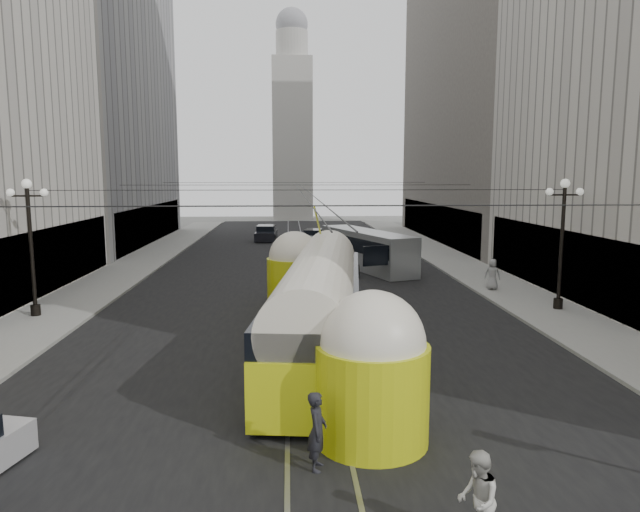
{
  "coord_description": "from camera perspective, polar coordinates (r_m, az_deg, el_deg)",
  "views": [
    {
      "loc": [
        -0.68,
        -8.85,
        6.68
      ],
      "look_at": [
        0.52,
        12.77,
        3.61
      ],
      "focal_mm": 32.0,
      "sensor_mm": 36.0,
      "label": 1
    }
  ],
  "objects": [
    {
      "name": "sidewalk_right",
      "position": [
        47.08,
        12.5,
        -0.19
      ],
      "size": [
        4.0,
        72.0,
        0.15
      ],
      "primitive_type": "cube",
      "color": "gray",
      "rests_on": "ground"
    },
    {
      "name": "pedestrian_sidewalk_right",
      "position": [
        34.24,
        16.86,
        -1.76
      ],
      "size": [
        1.02,
        0.85,
        1.78
      ],
      "primitive_type": "imported",
      "rotation": [
        0.0,
        0.0,
        2.71
      ],
      "color": "gray",
      "rests_on": "sidewalk_right"
    },
    {
      "name": "catenary",
      "position": [
        40.36,
        -2.04,
        6.93
      ],
      "size": [
        25.0,
        72.0,
        0.23
      ],
      "color": "black",
      "rests_on": "ground"
    },
    {
      "name": "lamppost_right_mid",
      "position": [
        30.1,
        23.05,
        1.83
      ],
      "size": [
        1.86,
        0.44,
        6.37
      ],
      "color": "black",
      "rests_on": "sidewalk_right"
    },
    {
      "name": "pedestrian_crossing_b",
      "position": [
        11.49,
        15.49,
        -22.45
      ],
      "size": [
        0.86,
        1.01,
        1.8
      ],
      "primitive_type": "imported",
      "rotation": [
        0.0,
        0.0,
        -1.79
      ],
      "color": "#B4B2A8",
      "rests_on": "ground"
    },
    {
      "name": "rail_left",
      "position": [
        41.89,
        -3.21,
        -1.12
      ],
      "size": [
        0.12,
        85.0,
        0.04
      ],
      "primitive_type": "cube",
      "color": "gray",
      "rests_on": "ground"
    },
    {
      "name": "building_left_far",
      "position": [
        60.53,
        -22.51,
        14.72
      ],
      "size": [
        12.6,
        28.6,
        28.6
      ],
      "color": "#999999",
      "rests_on": "ground"
    },
    {
      "name": "lamppost_left_mid",
      "position": [
        29.53,
        -26.96,
        1.49
      ],
      "size": [
        1.86,
        0.44,
        6.37
      ],
      "color": "black",
      "rests_on": "sidewalk_left"
    },
    {
      "name": "pedestrian_crossing_a",
      "position": [
        13.56,
        -0.29,
        -17.08
      ],
      "size": [
        0.54,
        0.73,
        1.84
      ],
      "primitive_type": "imported",
      "rotation": [
        0.0,
        0.0,
        1.41
      ],
      "color": "black",
      "rests_on": "ground"
    },
    {
      "name": "road",
      "position": [
        41.9,
        -2.19,
        -1.11
      ],
      "size": [
        20.0,
        85.0,
        0.02
      ],
      "primitive_type": "cube",
      "color": "black",
      "rests_on": "ground"
    },
    {
      "name": "sidewalk_left",
      "position": [
        46.73,
        -17.14,
        -0.41
      ],
      "size": [
        4.0,
        72.0,
        0.15
      ],
      "primitive_type": "cube",
      "color": "gray",
      "rests_on": "ground"
    },
    {
      "name": "city_bus",
      "position": [
        41.02,
        4.66,
        0.79
      ],
      "size": [
        5.8,
        11.2,
        2.74
      ],
      "color": "#ACAFB1",
      "rests_on": "ground"
    },
    {
      "name": "streetcar",
      "position": [
        21.63,
        0.04,
        -4.62
      ],
      "size": [
        4.61,
        17.89,
        3.94
      ],
      "color": "#BFC911",
      "rests_on": "ground"
    },
    {
      "name": "sedan_dark_far",
      "position": [
        59.18,
        -5.4,
        2.25
      ],
      "size": [
        2.24,
        5.06,
        1.58
      ],
      "color": "black",
      "rests_on": "ground"
    },
    {
      "name": "sedan_white_far",
      "position": [
        56.74,
        -0.69,
        1.94
      ],
      "size": [
        2.57,
        4.57,
        1.36
      ],
      "color": "white",
      "rests_on": "ground"
    },
    {
      "name": "distant_tower",
      "position": [
        89.24,
        -2.78,
        13.39
      ],
      "size": [
        6.0,
        6.0,
        31.36
      ],
      "color": "#B2AFA8",
      "rests_on": "ground"
    },
    {
      "name": "building_right_far",
      "position": [
        61.26,
        17.37,
        16.76
      ],
      "size": [
        12.6,
        32.6,
        32.6
      ],
      "color": "#514C47",
      "rests_on": "ground"
    },
    {
      "name": "rail_right",
      "position": [
        41.91,
        -1.16,
        -1.1
      ],
      "size": [
        0.12,
        85.0,
        0.04
      ],
      "primitive_type": "cube",
      "color": "gray",
      "rests_on": "ground"
    }
  ]
}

